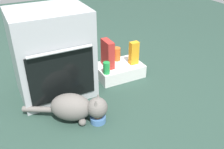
{
  "coord_description": "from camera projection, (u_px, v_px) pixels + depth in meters",
  "views": [
    {
      "loc": [
        -0.44,
        -1.7,
        1.37
      ],
      "look_at": [
        0.43,
        0.02,
        0.25
      ],
      "focal_mm": 40.8,
      "sensor_mm": 36.0,
      "label": 1
    }
  ],
  "objects": [
    {
      "name": "soda_can",
      "position": [
        106.0,
        68.0,
        2.45
      ],
      "size": [
        0.07,
        0.07,
        0.12
      ],
      "primitive_type": "cylinder",
      "color": "green",
      "rests_on": "pantry_cabinet"
    },
    {
      "name": "oven",
      "position": [
        52.0,
        54.0,
        2.25
      ],
      "size": [
        0.65,
        0.56,
        0.8
      ],
      "color": "#B7BABF",
      "rests_on": "ground"
    },
    {
      "name": "juice_carton",
      "position": [
        134.0,
        53.0,
        2.6
      ],
      "size": [
        0.09,
        0.06,
        0.24
      ],
      "primitive_type": "cube",
      "color": "orange",
      "rests_on": "pantry_cabinet"
    },
    {
      "name": "food_bowl",
      "position": [
        98.0,
        118.0,
        2.05
      ],
      "size": [
        0.13,
        0.13,
        0.08
      ],
      "color": "#4C7AB7",
      "rests_on": "ground"
    },
    {
      "name": "sauce_jar",
      "position": [
        117.0,
        54.0,
        2.7
      ],
      "size": [
        0.08,
        0.08,
        0.14
      ],
      "primitive_type": "cylinder",
      "color": "#D16023",
      "rests_on": "pantry_cabinet"
    },
    {
      "name": "ground",
      "position": [
        68.0,
        112.0,
        2.17
      ],
      "size": [
        8.0,
        8.0,
        0.0
      ],
      "primitive_type": "plane",
      "color": "#284238"
    },
    {
      "name": "pantry_cabinet",
      "position": [
        119.0,
        70.0,
        2.67
      ],
      "size": [
        0.47,
        0.32,
        0.13
      ],
      "primitive_type": "cube",
      "color": "white",
      "rests_on": "ground"
    },
    {
      "name": "cat",
      "position": [
        76.0,
        107.0,
        2.02
      ],
      "size": [
        0.61,
        0.46,
        0.24
      ],
      "rotation": [
        0.0,
        0.0,
        -0.61
      ],
      "color": "slate",
      "rests_on": "ground"
    },
    {
      "name": "cereal_box",
      "position": [
        108.0,
        54.0,
        2.54
      ],
      "size": [
        0.07,
        0.18,
        0.28
      ],
      "primitive_type": "cube",
      "color": "#B72D28",
      "rests_on": "pantry_cabinet"
    }
  ]
}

